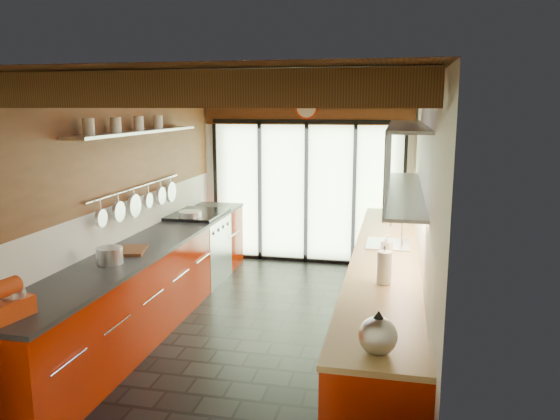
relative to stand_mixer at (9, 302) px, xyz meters
The scene contains 18 objects.
ground 2.78m from the stand_mixer, 60.46° to the left, with size 5.50×5.50×0.00m, color black.
room_shell 2.65m from the stand_mixer, 60.46° to the left, with size 5.50×5.50×5.50m.
ceiling_beams 3.24m from the stand_mixer, 64.14° to the left, with size 3.14×5.06×4.90m.
glass_door 5.13m from the stand_mixer, 75.57° to the left, with size 2.95×0.10×2.90m.
left_counter 2.31m from the stand_mixer, 90.13° to the left, with size 0.68×5.00×0.92m.
range_stove 3.73m from the stand_mixer, 90.08° to the left, with size 0.66×0.90×0.97m.
right_counter 3.44m from the stand_mixer, 41.40° to the left, with size 0.68×5.00×0.92m.
sink_assembly 3.68m from the stand_mixer, 45.93° to the left, with size 0.45×0.52×0.43m.
upper_cabinets_right 3.80m from the stand_mixer, 43.27° to the left, with size 0.34×3.00×3.00m.
left_wall_fixtures 2.62m from the stand_mixer, 94.59° to the left, with size 0.28×2.60×0.96m.
stand_mixer is the anchor object (origin of this frame).
pot_large 1.36m from the stand_mixer, 90.00° to the left, with size 0.24×0.24×0.16m, color silver.
pot_small 3.40m from the stand_mixer, 90.00° to the left, with size 0.30×0.30×0.11m, color silver.
cutting_board 1.78m from the stand_mixer, 90.00° to the left, with size 0.28×0.39×0.03m, color brown.
kettle 2.54m from the stand_mixer, ahead, with size 0.30×0.33×0.28m.
paper_towel 2.86m from the stand_mixer, 27.36° to the left, with size 0.15×0.15×0.33m.
soap_bottle 3.37m from the stand_mixer, 41.00° to the left, with size 0.09×0.10×0.21m, color silver.
bowl 4.71m from the stand_mixer, 57.33° to the left, with size 0.21×0.21×0.05m, color silver.
Camera 1 is at (1.35, -5.37, 2.39)m, focal length 35.00 mm.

